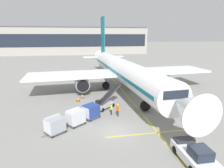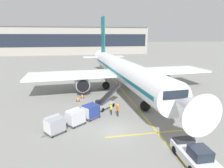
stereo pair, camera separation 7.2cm
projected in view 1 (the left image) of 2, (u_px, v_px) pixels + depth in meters
ground_plane at (116, 131)px, 21.27m from camera, size 600.00×600.00×0.00m
parked_airplane at (122, 70)px, 36.89m from camera, size 36.05×46.53×15.60m
belt_loader at (105, 102)px, 28.02m from camera, size 4.80×4.43×3.05m
baggage_cart_lead at (91, 111)px, 24.40m from camera, size 2.65×2.49×1.91m
baggage_cart_second at (75, 117)px, 22.59m from camera, size 2.65×2.49×1.91m
baggage_cart_third at (55, 125)px, 20.61m from camera, size 2.65×2.49×1.91m
pushback_tug at (195, 154)px, 15.75m from camera, size 2.20×4.44×1.83m
ground_crew_by_loader at (87, 111)px, 24.49m from camera, size 0.35×0.55×1.74m
ground_crew_by_carts at (111, 108)px, 25.42m from camera, size 0.31×0.56×1.74m
ground_crew_marshaller at (118, 109)px, 24.94m from camera, size 0.34×0.55×1.74m
safety_cone_engine_keepout at (78, 99)px, 30.98m from camera, size 0.61×0.61×0.70m
safety_cone_wingtip at (82, 96)px, 32.58m from camera, size 0.59×0.59×0.67m
apron_guidance_line_lead_in at (123, 90)px, 37.10m from camera, size 0.20×110.00×0.01m
apron_guidance_line_stop_bar at (158, 132)px, 20.92m from camera, size 12.00×0.20×0.01m
terminal_building at (69, 40)px, 110.64m from camera, size 90.90×16.84×15.85m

